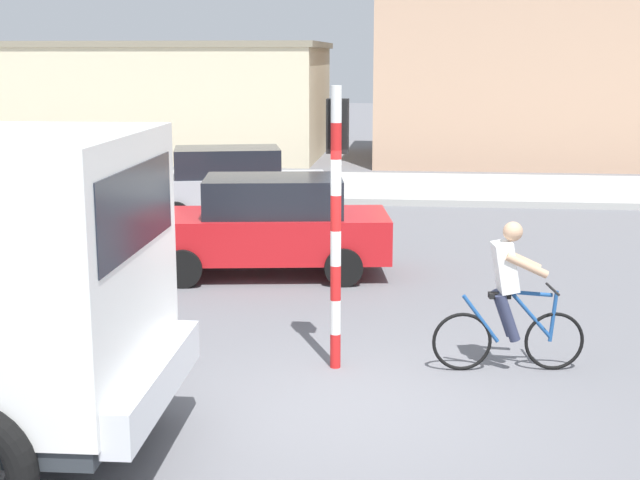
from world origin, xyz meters
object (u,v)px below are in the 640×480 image
object	(u,v)px
cyclist	(509,297)
car_white_mid	(233,184)
traffic_light_pole	(337,188)
car_red_near	(267,225)

from	to	relation	value
cyclist	car_white_mid	bearing A→B (deg)	119.27
traffic_light_pole	car_red_near	world-z (taller)	traffic_light_pole
traffic_light_pole	car_white_mid	bearing A→B (deg)	108.78
car_red_near	car_white_mid	xyz separation A→B (m)	(-1.52, 4.61, 0.00)
cyclist	car_red_near	world-z (taller)	cyclist
car_white_mid	cyclist	bearing A→B (deg)	-60.73
traffic_light_pole	car_red_near	distance (m)	4.75
cyclist	traffic_light_pole	xyz separation A→B (m)	(-1.94, -0.04, 1.20)
traffic_light_pole	car_white_mid	xyz separation A→B (m)	(-3.04, 8.93, -1.25)
cyclist	car_white_mid	world-z (taller)	cyclist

